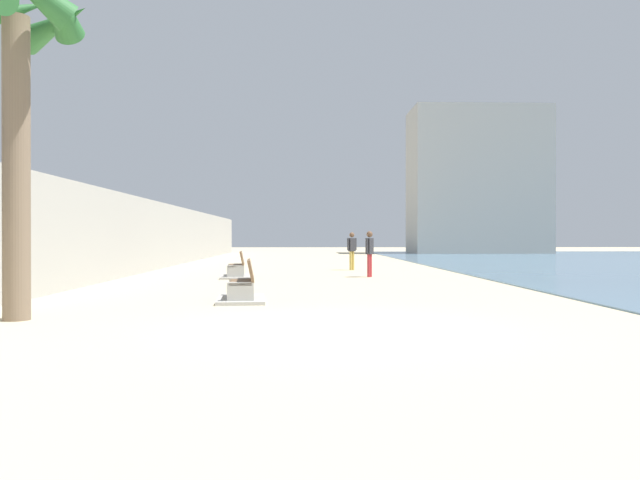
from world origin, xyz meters
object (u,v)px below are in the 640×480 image
(palm_tree, at_px, (16,49))
(person_walking, at_px, (370,250))
(bench_near, at_px, (242,291))
(bench_far, at_px, (237,271))
(person_standing, at_px, (352,248))

(palm_tree, height_order, person_walking, palm_tree)
(bench_near, height_order, person_walking, person_walking)
(bench_near, bearing_deg, palm_tree, -139.30)
(bench_near, xyz_separation_m, bench_far, (-0.97, 8.38, 0.00))
(palm_tree, relative_size, bench_near, 3.03)
(person_walking, xyz_separation_m, person_standing, (-0.25, 4.92, -0.01))
(palm_tree, bearing_deg, bench_far, 76.33)
(palm_tree, height_order, person_standing, palm_tree)
(palm_tree, distance_m, person_walking, 14.76)
(bench_far, bearing_deg, person_walking, 3.05)
(palm_tree, distance_m, bench_near, 6.87)
(bench_far, height_order, person_walking, person_walking)
(palm_tree, height_order, bench_far, palm_tree)
(person_standing, bearing_deg, bench_far, -132.23)
(bench_near, bearing_deg, bench_far, 96.59)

